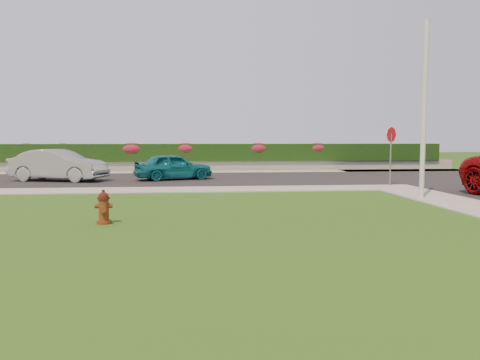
{
  "coord_description": "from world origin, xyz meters",
  "views": [
    {
      "loc": [
        -1.12,
        -9.36,
        2.0
      ],
      "look_at": [
        0.09,
        3.1,
        0.9
      ],
      "focal_mm": 35.0,
      "sensor_mm": 36.0,
      "label": 1
    }
  ],
  "objects": [
    {
      "name": "ground",
      "position": [
        0.0,
        0.0,
        0.0
      ],
      "size": [
        120.0,
        120.0,
        0.0
      ],
      "primitive_type": "plane",
      "color": "black",
      "rests_on": "ground"
    },
    {
      "name": "street_far",
      "position": [
        -5.0,
        14.0,
        0.02
      ],
      "size": [
        26.0,
        8.0,
        0.04
      ],
      "primitive_type": "cube",
      "color": "black",
      "rests_on": "ground"
    },
    {
      "name": "sidewalk_far",
      "position": [
        -6.0,
        9.0,
        0.02
      ],
      "size": [
        24.0,
        2.0,
        0.04
      ],
      "primitive_type": "cube",
      "color": "gray",
      "rests_on": "ground"
    },
    {
      "name": "curb_corner",
      "position": [
        7.0,
        9.0,
        0.02
      ],
      "size": [
        2.0,
        2.0,
        0.04
      ],
      "primitive_type": "cube",
      "color": "gray",
      "rests_on": "ground"
    },
    {
      "name": "sidewalk_beyond",
      "position": [
        -1.0,
        19.0,
        0.02
      ],
      "size": [
        34.0,
        2.0,
        0.04
      ],
      "primitive_type": "cube",
      "color": "gray",
      "rests_on": "ground"
    },
    {
      "name": "retaining_wall",
      "position": [
        -1.0,
        20.5,
        0.3
      ],
      "size": [
        34.0,
        0.4,
        0.6
      ],
      "primitive_type": "cube",
      "color": "gray",
      "rests_on": "ground"
    },
    {
      "name": "hedge",
      "position": [
        -1.0,
        20.6,
        1.15
      ],
      "size": [
        32.0,
        0.9,
        1.1
      ],
      "primitive_type": "cube",
      "color": "black",
      "rests_on": "retaining_wall"
    },
    {
      "name": "fire_hydrant",
      "position": [
        -3.27,
        1.82,
        0.38
      ],
      "size": [
        0.42,
        0.39,
        0.81
      ],
      "rotation": [
        0.0,
        0.0,
        0.11
      ],
      "color": "#571E0D",
      "rests_on": "ground"
    },
    {
      "name": "sedan_teal",
      "position": [
        -2.15,
        13.47,
        0.67
      ],
      "size": [
        4.0,
        2.61,
        1.27
      ],
      "primitive_type": "imported",
      "rotation": [
        0.0,
        0.0,
        1.9
      ],
      "color": "#0E5F6A",
      "rests_on": "street_far"
    },
    {
      "name": "sedan_silver",
      "position": [
        -7.49,
        13.27,
        0.78
      ],
      "size": [
        4.75,
        2.83,
        1.48
      ],
      "primitive_type": "imported",
      "rotation": [
        0.0,
        0.0,
        1.27
      ],
      "color": "#929598",
      "rests_on": "street_far"
    },
    {
      "name": "utility_pole",
      "position": [
        6.41,
        5.48,
        2.93
      ],
      "size": [
        0.16,
        0.16,
        5.86
      ],
      "primitive_type": "cylinder",
      "color": "silver",
      "rests_on": "ground"
    },
    {
      "name": "stop_sign",
      "position": [
        7.12,
        9.67,
        1.88
      ],
      "size": [
        0.6,
        0.37,
        2.54
      ],
      "rotation": [
        0.0,
        0.0,
        0.15
      ],
      "color": "slate",
      "rests_on": "ground"
    },
    {
      "name": "flower_clump_a",
      "position": [
        -11.4,
        20.5,
        1.48
      ],
      "size": [
        1.08,
        0.7,
        0.54
      ],
      "primitive_type": "ellipsoid",
      "color": "#AB1D3B",
      "rests_on": "hedge"
    },
    {
      "name": "flower_clump_b",
      "position": [
        -9.27,
        20.5,
        1.49
      ],
      "size": [
        1.08,
        0.69,
        0.54
      ],
      "primitive_type": "ellipsoid",
      "color": "#AB1D3B",
      "rests_on": "hedge"
    },
    {
      "name": "flower_clump_c",
      "position": [
        -5.04,
        20.5,
        1.4
      ],
      "size": [
        1.51,
        0.97,
        0.76
      ],
      "primitive_type": "ellipsoid",
      "color": "#AB1D3B",
      "rests_on": "hedge"
    },
    {
      "name": "flower_clump_d",
      "position": [
        -1.7,
        20.5,
        1.42
      ],
      "size": [
        1.41,
        0.91,
        0.71
      ],
      "primitive_type": "ellipsoid",
      "color": "#AB1D3B",
      "rests_on": "hedge"
    },
    {
      "name": "flower_clump_e",
      "position": [
        2.93,
        20.5,
        1.41
      ],
      "size": [
        1.44,
        0.92,
        0.72
      ],
      "primitive_type": "ellipsoid",
      "color": "#AB1D3B",
      "rests_on": "hedge"
    },
    {
      "name": "flower_clump_f",
      "position": [
        6.81,
        20.5,
        1.43
      ],
      "size": [
        1.36,
        0.87,
        0.68
      ],
      "primitive_type": "ellipsoid",
      "color": "#AB1D3B",
      "rests_on": "hedge"
    }
  ]
}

